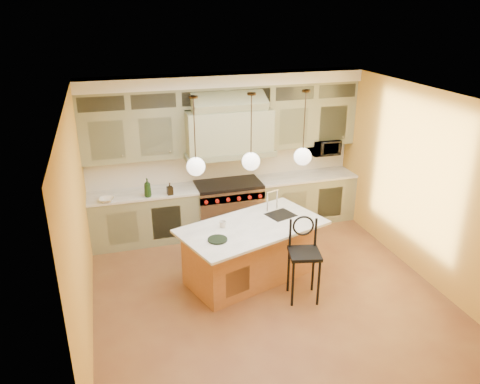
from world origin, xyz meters
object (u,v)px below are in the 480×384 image
object	(u,v)px
kitchen_island	(250,250)
counter_stool	(304,254)
range	(228,206)
microwave	(324,147)

from	to	relation	value
kitchen_island	counter_stool	bearing A→B (deg)	-70.09
range	microwave	xyz separation A→B (m)	(1.95, 0.11, 0.96)
counter_stool	microwave	bearing A→B (deg)	72.07
range	counter_stool	bearing A→B (deg)	-79.14
range	kitchen_island	size ratio (longest dim) A/B	0.50
kitchen_island	microwave	world-z (taller)	microwave
counter_stool	range	bearing A→B (deg)	113.50
range	microwave	size ratio (longest dim) A/B	2.21
range	counter_stool	distance (m)	2.47
kitchen_island	counter_stool	xyz separation A→B (m)	(0.57, -0.72, 0.24)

